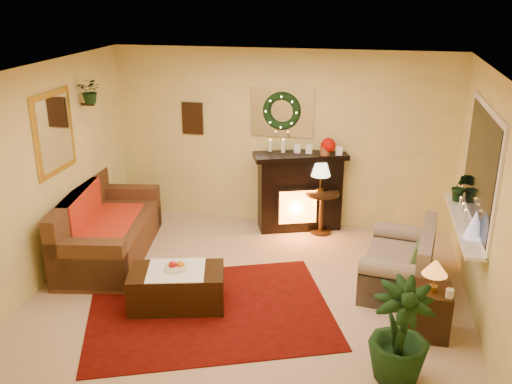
% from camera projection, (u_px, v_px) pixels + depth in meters
% --- Properties ---
extents(floor, '(5.00, 5.00, 0.00)m').
position_uv_depth(floor, '(250.00, 293.00, 6.74)').
color(floor, beige).
rests_on(floor, ground).
extents(ceiling, '(5.00, 5.00, 0.00)m').
position_uv_depth(ceiling, '(249.00, 71.00, 5.84)').
color(ceiling, white).
rests_on(ceiling, ground).
extents(wall_back, '(5.00, 5.00, 0.00)m').
position_uv_depth(wall_back, '(282.00, 139.00, 8.36)').
color(wall_back, '#EFD88C').
rests_on(wall_back, ground).
extents(wall_front, '(5.00, 5.00, 0.00)m').
position_uv_depth(wall_front, '(186.00, 291.00, 4.22)').
color(wall_front, '#EFD88C').
rests_on(wall_front, ground).
extents(wall_left, '(4.50, 4.50, 0.00)m').
position_uv_depth(wall_left, '(44.00, 176.00, 6.76)').
color(wall_left, '#EFD88C').
rests_on(wall_left, ground).
extents(wall_right, '(4.50, 4.50, 0.00)m').
position_uv_depth(wall_right, '(489.00, 207.00, 5.82)').
color(wall_right, '#EFD88C').
rests_on(wall_right, ground).
extents(area_rug, '(3.19, 2.81, 0.01)m').
position_uv_depth(area_rug, '(210.00, 310.00, 6.37)').
color(area_rug, '#420A03').
rests_on(area_rug, floor).
extents(sofa, '(1.24, 2.22, 0.91)m').
position_uv_depth(sofa, '(110.00, 225.00, 7.55)').
color(sofa, '#46251C').
rests_on(sofa, floor).
extents(red_throw, '(0.73, 1.19, 0.02)m').
position_uv_depth(red_throw, '(108.00, 220.00, 7.66)').
color(red_throw, '#BD0C06').
rests_on(red_throw, sofa).
extents(fireplace, '(1.25, 0.75, 1.09)m').
position_uv_depth(fireplace, '(300.00, 193.00, 8.36)').
color(fireplace, black).
rests_on(fireplace, floor).
extents(poinsettia, '(0.21, 0.21, 0.21)m').
position_uv_depth(poinsettia, '(328.00, 145.00, 8.03)').
color(poinsettia, '#B10B01').
rests_on(poinsettia, fireplace).
extents(mantel_candle_a, '(0.05, 0.05, 0.16)m').
position_uv_depth(mantel_candle_a, '(270.00, 146.00, 8.15)').
color(mantel_candle_a, white).
rests_on(mantel_candle_a, fireplace).
extents(mantel_candle_b, '(0.06, 0.06, 0.19)m').
position_uv_depth(mantel_candle_b, '(283.00, 146.00, 8.13)').
color(mantel_candle_b, beige).
rests_on(mantel_candle_b, fireplace).
extents(mantel_mirror, '(0.92, 0.02, 0.72)m').
position_uv_depth(mantel_mirror, '(282.00, 112.00, 8.20)').
color(mantel_mirror, white).
rests_on(mantel_mirror, wall_back).
extents(wreath, '(0.55, 0.11, 0.55)m').
position_uv_depth(wreath, '(282.00, 111.00, 8.16)').
color(wreath, '#194719').
rests_on(wreath, wall_back).
extents(wall_art, '(0.32, 0.03, 0.48)m').
position_uv_depth(wall_art, '(193.00, 118.00, 8.51)').
color(wall_art, '#381E11').
rests_on(wall_art, wall_back).
extents(gold_mirror, '(0.03, 0.84, 1.00)m').
position_uv_depth(gold_mirror, '(54.00, 133.00, 6.87)').
color(gold_mirror, gold).
rests_on(gold_mirror, wall_left).
extents(hanging_plant, '(0.33, 0.28, 0.36)m').
position_uv_depth(hanging_plant, '(92.00, 103.00, 7.46)').
color(hanging_plant, '#194719').
rests_on(hanging_plant, wall_left).
extents(loveseat, '(0.94, 1.40, 0.75)m').
position_uv_depth(loveseat, '(399.00, 253.00, 6.78)').
color(loveseat, tan).
rests_on(loveseat, floor).
extents(window_frame, '(0.03, 1.86, 1.36)m').
position_uv_depth(window_frame, '(482.00, 167.00, 6.24)').
color(window_frame, white).
rests_on(window_frame, wall_right).
extents(window_glass, '(0.02, 1.70, 1.22)m').
position_uv_depth(window_glass, '(480.00, 167.00, 6.25)').
color(window_glass, black).
rests_on(window_glass, wall_right).
extents(window_sill, '(0.22, 1.86, 0.04)m').
position_uv_depth(window_sill, '(464.00, 223.00, 6.50)').
color(window_sill, white).
rests_on(window_sill, wall_right).
extents(mini_tree, '(0.21, 0.21, 0.32)m').
position_uv_depth(mini_tree, '(475.00, 225.00, 6.04)').
color(mini_tree, '#DAD9FD').
rests_on(mini_tree, window_sill).
extents(sill_plant, '(0.27, 0.22, 0.49)m').
position_uv_depth(sill_plant, '(460.00, 186.00, 7.04)').
color(sill_plant, '#276221').
rests_on(sill_plant, window_sill).
extents(side_table_round, '(0.64, 0.64, 0.64)m').
position_uv_depth(side_table_round, '(321.00, 212.00, 8.27)').
color(side_table_round, '#502017').
rests_on(side_table_round, floor).
extents(lamp_cream, '(0.28, 0.28, 0.43)m').
position_uv_depth(lamp_cream, '(321.00, 175.00, 8.11)').
color(lamp_cream, '#FFF4C2').
rests_on(lamp_cream, side_table_round).
extents(end_table_square, '(0.44, 0.44, 0.53)m').
position_uv_depth(end_table_square, '(428.00, 311.00, 5.87)').
color(end_table_square, '#522F23').
rests_on(end_table_square, floor).
extents(lamp_tiffany, '(0.25, 0.25, 0.37)m').
position_uv_depth(lamp_tiffany, '(435.00, 272.00, 5.67)').
color(lamp_tiffany, orange).
rests_on(lamp_tiffany, end_table_square).
extents(coffee_table, '(1.16, 0.81, 0.44)m').
position_uv_depth(coffee_table, '(177.00, 289.00, 6.41)').
color(coffee_table, '#3B2119').
rests_on(coffee_table, floor).
extents(fruit_bowl, '(0.26, 0.26, 0.06)m').
position_uv_depth(fruit_bowl, '(176.00, 269.00, 6.36)').
color(fruit_bowl, beige).
rests_on(fruit_bowl, coffee_table).
extents(floor_palm, '(1.98, 1.98, 2.97)m').
position_uv_depth(floor_palm, '(400.00, 338.00, 5.12)').
color(floor_palm, '#25641C').
rests_on(floor_palm, floor).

